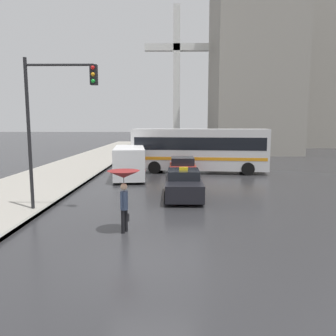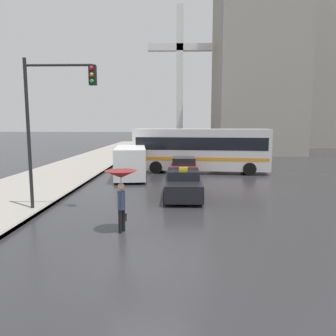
% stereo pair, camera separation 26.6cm
% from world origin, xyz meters
% --- Properties ---
extents(ground_plane, '(300.00, 300.00, 0.00)m').
position_xyz_m(ground_plane, '(0.00, 0.00, 0.00)').
color(ground_plane, '#2D2D30').
extents(taxi, '(1.91, 4.25, 1.58)m').
position_xyz_m(taxi, '(1.15, 8.13, 0.67)').
color(taxi, black).
rests_on(taxi, ground_plane).
extents(sedan_red, '(1.91, 4.23, 1.42)m').
position_xyz_m(sedan_red, '(1.29, 14.47, 0.66)').
color(sedan_red, maroon).
rests_on(sedan_red, ground_plane).
extents(ambulance_van, '(2.64, 5.75, 2.17)m').
position_xyz_m(ambulance_van, '(-2.41, 14.16, 1.21)').
color(ambulance_van, white).
rests_on(ambulance_van, ground_plane).
extents(city_bus, '(10.51, 3.56, 3.38)m').
position_xyz_m(city_bus, '(2.67, 17.10, 1.88)').
color(city_bus, silver).
rests_on(city_bus, ground_plane).
extents(pedestrian_with_umbrella, '(1.11, 1.11, 2.17)m').
position_xyz_m(pedestrian_with_umbrella, '(-1.07, 2.62, 1.80)').
color(pedestrian_with_umbrella, black).
rests_on(pedestrian_with_umbrella, ground_plane).
extents(traffic_light, '(3.00, 0.38, 6.43)m').
position_xyz_m(traffic_light, '(-4.32, 5.24, 4.38)').
color(traffic_light, black).
rests_on(traffic_light, ground_plane).
extents(building_tower_near, '(10.18, 11.65, 23.40)m').
position_xyz_m(building_tower_near, '(10.92, 35.42, 11.70)').
color(building_tower_near, gray).
rests_on(building_tower_near, ground_plane).
extents(building_tower_far, '(11.71, 13.26, 28.42)m').
position_xyz_m(building_tower_far, '(23.37, 49.18, 14.21)').
color(building_tower_far, gray).
rests_on(building_tower_far, ground_plane).
extents(monument_cross, '(8.44, 0.90, 19.18)m').
position_xyz_m(monument_cross, '(1.10, 36.67, 10.88)').
color(monument_cross, white).
rests_on(monument_cross, ground_plane).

